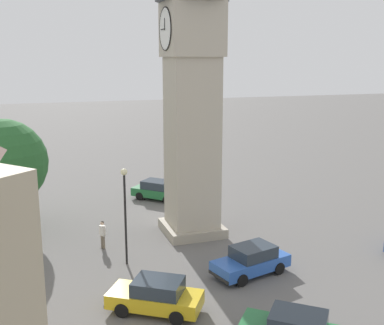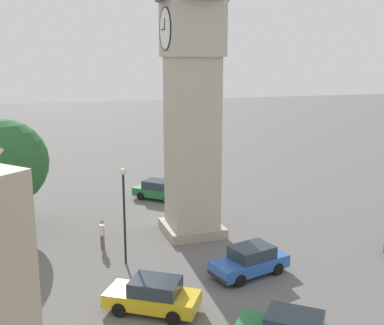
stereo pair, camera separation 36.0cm
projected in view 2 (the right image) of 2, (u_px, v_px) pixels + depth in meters
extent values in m
plane|color=#605E5B|center=(192.00, 232.00, 30.40)|extent=(200.00, 200.00, 0.00)
cube|color=#A59C89|center=(192.00, 228.00, 30.33)|extent=(3.58, 3.58, 0.60)
cube|color=#B7AD99|center=(192.00, 143.00, 29.15)|extent=(2.87, 2.87, 10.46)
cube|color=#B7AD99|center=(192.00, 29.00, 27.69)|extent=(3.21, 3.21, 3.15)
cylinder|color=white|center=(165.00, 29.00, 27.20)|extent=(2.41, 0.04, 2.41)
torus|color=black|center=(165.00, 29.00, 27.20)|extent=(2.47, 0.06, 2.47)
cube|color=black|center=(164.00, 24.00, 27.13)|extent=(0.05, 0.02, 0.67)
cube|color=black|center=(163.00, 29.00, 27.52)|extent=(0.91, 0.02, 0.04)
cylinder|color=white|center=(218.00, 30.00, 28.19)|extent=(2.41, 0.04, 2.41)
torus|color=black|center=(218.00, 30.00, 28.19)|extent=(2.47, 0.06, 2.47)
cube|color=gold|center=(152.00, 299.00, 20.78)|extent=(3.67, 4.36, 0.64)
cube|color=#28333D|center=(155.00, 286.00, 20.61)|extent=(2.46, 2.61, 0.64)
cylinder|color=black|center=(119.00, 310.00, 20.40)|extent=(0.53, 0.66, 0.64)
cylinder|color=black|center=(133.00, 293.00, 21.90)|extent=(0.53, 0.66, 0.64)
cylinder|color=black|center=(174.00, 318.00, 19.77)|extent=(0.53, 0.66, 0.64)
cylinder|color=black|center=(184.00, 299.00, 21.27)|extent=(0.53, 0.66, 0.64)
cube|color=black|center=(110.00, 298.00, 21.34)|extent=(1.46, 1.01, 0.16)
cube|color=#2D5BB7|center=(249.00, 264.00, 24.34)|extent=(2.66, 4.39, 0.64)
cube|color=#28333D|center=(252.00, 252.00, 24.28)|extent=(2.03, 2.42, 0.64)
cylinder|color=black|center=(240.00, 281.00, 23.09)|extent=(0.37, 0.67, 0.64)
cylinder|color=black|center=(221.00, 269.00, 24.41)|extent=(0.37, 0.67, 0.64)
cylinder|color=black|center=(278.00, 269.00, 24.38)|extent=(0.37, 0.67, 0.64)
cylinder|color=black|center=(258.00, 258.00, 25.70)|extent=(0.37, 0.67, 0.64)
cube|color=black|center=(217.00, 277.00, 23.33)|extent=(1.64, 0.53, 0.16)
cube|color=#236B38|center=(159.00, 192.00, 37.48)|extent=(4.11, 4.09, 0.64)
cube|color=#28333D|center=(158.00, 184.00, 37.41)|extent=(2.59, 2.59, 0.64)
cylinder|color=black|center=(178.00, 195.00, 37.68)|extent=(0.61, 0.61, 0.64)
cylinder|color=black|center=(168.00, 200.00, 36.29)|extent=(0.61, 0.61, 0.64)
cylinder|color=black|center=(152.00, 191.00, 38.78)|extent=(0.61, 0.61, 0.64)
cylinder|color=black|center=(141.00, 196.00, 37.39)|extent=(0.61, 0.61, 0.64)
cube|color=black|center=(182.00, 198.00, 36.62)|extent=(1.26, 1.27, 0.16)
cube|color=#28333D|center=(294.00, 322.00, 17.79)|extent=(2.54, 2.61, 0.64)
cylinder|color=black|center=(263.00, 325.00, 19.21)|extent=(0.58, 0.63, 0.64)
cylinder|color=#706656|center=(104.00, 242.00, 27.76)|extent=(0.13, 0.13, 0.82)
cylinder|color=#706656|center=(102.00, 241.00, 27.87)|extent=(0.13, 0.13, 0.82)
cube|color=white|center=(102.00, 230.00, 27.66)|extent=(0.42, 0.38, 0.60)
cylinder|color=white|center=(105.00, 232.00, 27.53)|extent=(0.09, 0.09, 0.60)
cylinder|color=white|center=(100.00, 230.00, 27.82)|extent=(0.09, 0.09, 0.60)
sphere|color=beige|center=(102.00, 223.00, 27.56)|extent=(0.22, 0.22, 0.22)
sphere|color=black|center=(102.00, 222.00, 27.57)|extent=(0.20, 0.20, 0.20)
cylinder|color=brown|center=(8.00, 212.00, 30.42)|extent=(0.44, 0.44, 2.61)
sphere|color=#28602D|center=(3.00, 162.00, 29.73)|extent=(5.58, 5.58, 5.58)
cylinder|color=black|center=(125.00, 220.00, 25.24)|extent=(0.12, 0.12, 4.99)
sphere|color=beige|center=(123.00, 172.00, 24.67)|extent=(0.36, 0.36, 0.36)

